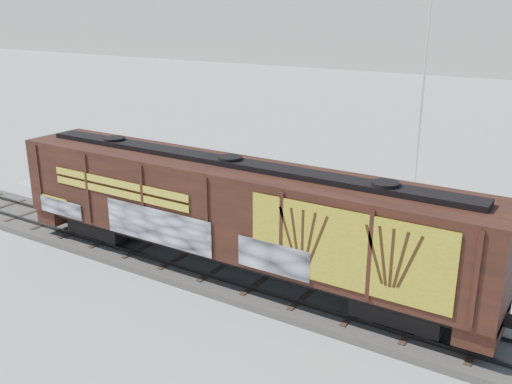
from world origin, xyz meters
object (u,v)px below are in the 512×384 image
Objects in this scene: car_silver at (239,200)px; car_white at (413,228)px; car_dark at (415,226)px; hopper_railcar at (231,210)px; flagpole at (423,117)px.

car_white is at bearing -106.63° from car_silver.
car_dark is at bearing -105.07° from car_silver.
car_silver is 8.98m from car_white.
car_silver is at bearing 121.99° from hopper_railcar.
car_silver is 0.81× the size of car_dark.
flagpole is at bearing -64.54° from car_silver.
car_silver is at bearing -132.16° from flagpole.
hopper_railcar is at bearing 164.32° from car_dark.
flagpole reaches higher than car_white.
car_dark is at bearing -0.11° from car_white.
flagpole is 7.82m from car_dark.
car_white is 0.85× the size of car_dark.
car_silver is at bearing 105.52° from car_white.
hopper_railcar is 9.14m from car_white.
car_dark is (2.01, -6.54, -3.79)m from flagpole.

